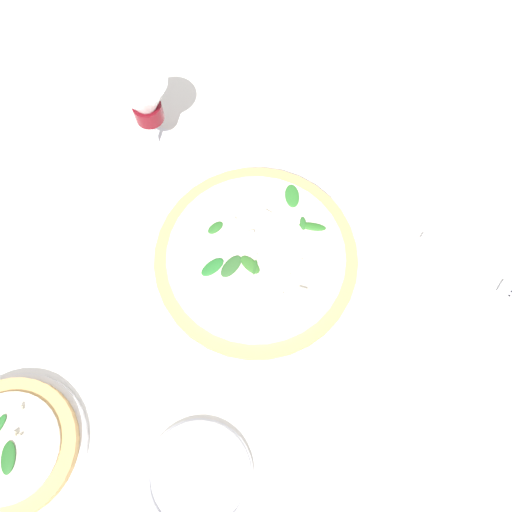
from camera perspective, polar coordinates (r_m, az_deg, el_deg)
name	(u,v)px	position (r m, az deg, el deg)	size (l,w,h in m)	color
ground_plane	(269,269)	(0.88, 1.44, -1.48)	(6.00, 6.00, 0.00)	silver
pizza_arugula_main	(256,259)	(0.86, 0.00, -0.30)	(0.37, 0.37, 0.05)	white
pizza_personal_side	(11,447)	(0.89, -26.21, -19.02)	(0.22, 0.22, 0.05)	white
wine_glass	(146,103)	(0.92, -12.49, 16.66)	(0.09, 0.09, 0.17)	white
napkin	(470,267)	(0.95, 23.27, -1.21)	(0.13, 0.10, 0.01)	white
fork	(475,269)	(0.95, 23.77, -1.38)	(0.21, 0.09, 0.00)	silver
side_plate_white	(199,476)	(0.82, -6.58, -23.71)	(0.17, 0.17, 0.02)	white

